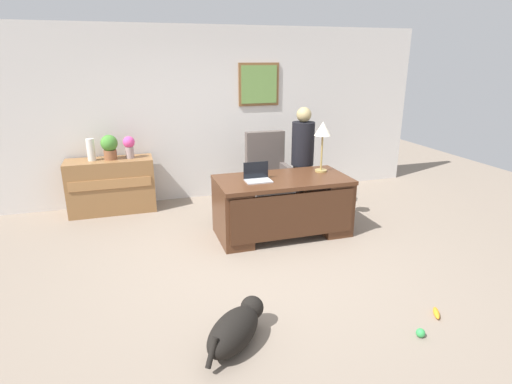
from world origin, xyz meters
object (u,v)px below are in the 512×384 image
object	(u,v)px
desk	(283,205)
dog_toy_ball	(421,333)
person_standing	(302,161)
armchair	(268,176)
potted_plant	(109,146)
credenza	(111,186)
vase_empty	(91,150)
laptop	(257,176)
dog_toy_bone	(436,313)
desk_lamp	(323,132)
vase_with_flowers	(129,146)
dog_lying	(236,328)

from	to	relation	value
desk	dog_toy_ball	size ratio (longest dim) A/B	22.33
desk	person_standing	world-z (taller)	person_standing
armchair	potted_plant	bearing A→B (deg)	166.23
credenza	potted_plant	world-z (taller)	potted_plant
desk	vase_empty	world-z (taller)	vase_empty
person_standing	laptop	size ratio (longest dim) A/B	4.91
vase_empty	potted_plant	distance (m)	0.26
person_standing	laptop	bearing A→B (deg)	-145.01
vase_empty	dog_toy_ball	xyz separation A→B (m)	(2.71, -3.90, -0.92)
potted_plant	dog_toy_ball	distance (m)	4.71
person_standing	dog_toy_bone	size ratio (longest dim) A/B	8.64
desk_lamp	potted_plant	world-z (taller)	desk_lamp
vase_with_flowers	dog_toy_ball	world-z (taller)	vase_with_flowers
dog_toy_bone	desk	bearing A→B (deg)	107.99
vase_with_flowers	person_standing	bearing A→B (deg)	-21.71
vase_with_flowers	vase_empty	xyz separation A→B (m)	(-0.53, 0.00, -0.03)
armchair	vase_with_flowers	size ratio (longest dim) A/B	3.58
potted_plant	dog_toy_ball	size ratio (longest dim) A/B	4.74
desk_lamp	vase_with_flowers	world-z (taller)	desk_lamp
credenza	person_standing	world-z (taller)	person_standing
person_standing	dog_toy_bone	distance (m)	2.86
person_standing	dog_toy_ball	xyz separation A→B (m)	(-0.18, -2.96, -0.77)
desk_lamp	dog_toy_bone	size ratio (longest dim) A/B	3.67
laptop	dog_toy_bone	size ratio (longest dim) A/B	1.76
laptop	credenza	bearing A→B (deg)	139.22
laptop	desk_lamp	size ratio (longest dim) A/B	0.48
dog_toy_ball	potted_plant	bearing A→B (deg)	122.20
armchair	dog_lying	world-z (taller)	armchair
credenza	laptop	size ratio (longest dim) A/B	3.87
desk	potted_plant	distance (m)	2.69
dog_toy_bone	desk_lamp	bearing A→B (deg)	92.12
desk_lamp	dog_toy_bone	bearing A→B (deg)	-87.88
vase_with_flowers	credenza	bearing A→B (deg)	-179.75
dog_toy_bone	laptop	bearing A→B (deg)	115.74
vase_empty	dog_toy_bone	distance (m)	4.88
dog_lying	laptop	bearing A→B (deg)	67.94
vase_empty	dog_toy_bone	xyz separation A→B (m)	(3.05, -3.69, -0.94)
desk	dog_toy_ball	distance (m)	2.39
vase_with_flowers	vase_empty	world-z (taller)	vase_with_flowers
credenza	dog_toy_bone	xyz separation A→B (m)	(2.83, -3.69, -0.38)
person_standing	dog_toy_bone	xyz separation A→B (m)	(0.16, -2.75, -0.78)
credenza	vase_with_flowers	size ratio (longest dim) A/B	3.81
laptop	desk_lamp	bearing A→B (deg)	9.21
desk	armchair	world-z (taller)	armchair
dog_toy_bone	vase_with_flowers	bearing A→B (deg)	124.34
credenza	laptop	world-z (taller)	laptop
dog_lying	laptop	xyz separation A→B (m)	(0.80, 1.99, 0.66)
desk_lamp	vase_empty	xyz separation A→B (m)	(-2.96, 1.40, -0.33)
person_standing	vase_with_flowers	world-z (taller)	person_standing
dog_lying	vase_with_flowers	distance (m)	3.70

